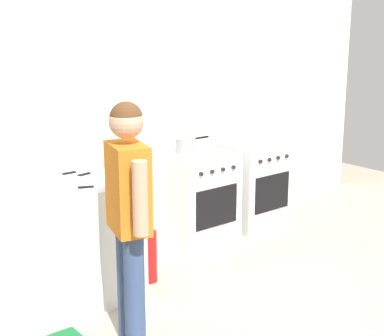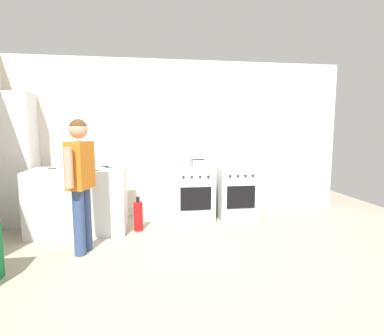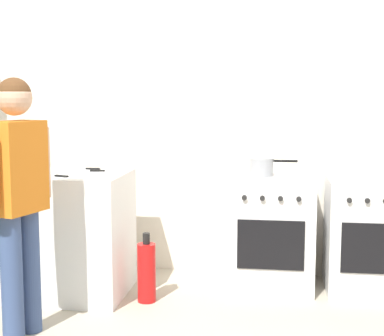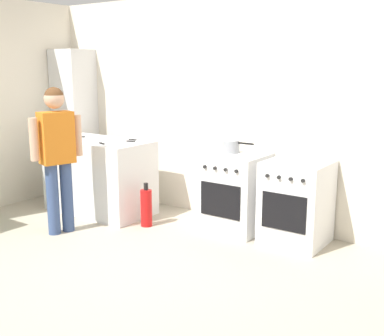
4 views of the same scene
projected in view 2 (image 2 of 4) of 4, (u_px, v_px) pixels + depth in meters
The scene contains 13 objects.
ground_plane at pixel (183, 260), 3.34m from camera, with size 8.00×8.00×0.00m, color #ADA38E.
back_wall at pixel (169, 139), 5.09m from camera, with size 6.00×0.10×2.60m, color silver.
counter_unit at pixel (79, 200), 4.26m from camera, with size 1.30×0.70×0.90m, color silver.
oven_left at pixel (193, 193), 4.88m from camera, with size 0.64×0.62×0.85m.
oven_right at pixel (235, 192), 4.99m from camera, with size 0.61×0.62×0.85m.
pot at pixel (188, 163), 4.85m from camera, with size 0.36×0.18×0.14m.
knife_paring at pixel (103, 166), 4.48m from camera, with size 0.21×0.03×0.01m.
knife_bread at pixel (101, 168), 4.36m from camera, with size 0.35×0.09×0.01m.
knife_utility at pixel (47, 169), 4.18m from camera, with size 0.25×0.06×0.01m.
knife_carving at pixel (88, 170), 4.08m from camera, with size 0.32×0.16×0.01m.
person at pixel (80, 175), 3.45m from camera, with size 0.29×0.55×1.57m.
fire_extinguisher at pixel (138, 216), 4.31m from camera, with size 0.13×0.13×0.50m.
larder_cabinet at pixel (19, 160), 4.52m from camera, with size 0.48×0.44×2.00m, color silver.
Camera 2 is at (-0.37, -3.16, 1.44)m, focal length 28.00 mm.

